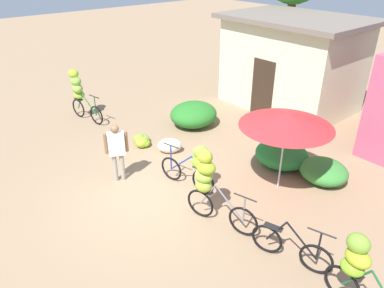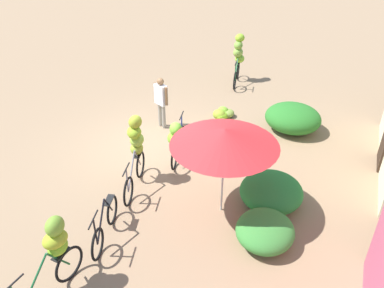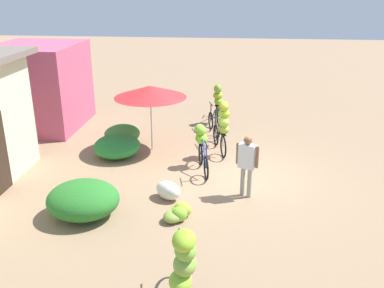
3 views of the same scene
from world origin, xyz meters
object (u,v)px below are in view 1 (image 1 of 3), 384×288
bicycle_center_loaded (209,182)px  bicycle_by_shop (291,247)px  building_low (292,62)px  market_umbrella (287,119)px  bicycle_rightmost (362,272)px  bicycle_leftmost (79,91)px  banana_pile_on_ground (142,141)px  bicycle_near_pile (195,164)px  person_vendor (117,148)px  produce_sack (170,146)px

bicycle_center_loaded → bicycle_by_shop: bearing=10.5°
building_low → market_umbrella: size_ratio=2.24×
bicycle_by_shop → bicycle_rightmost: bearing=-3.3°
bicycle_leftmost → banana_pile_on_ground: 3.22m
bicycle_leftmost → banana_pile_on_ground: (3.06, 0.49, -0.88)m
market_umbrella → banana_pile_on_ground: bearing=-161.5°
building_low → bicycle_leftmost: 7.65m
bicycle_near_pile → person_vendor: bearing=-142.5°
bicycle_rightmost → person_vendor: bearing=-170.8°
market_umbrella → building_low: bearing=124.7°
bicycle_leftmost → produce_sack: 4.13m
bicycle_leftmost → bicycle_by_shop: size_ratio=1.14×
bicycle_near_pile → bicycle_rightmost: bearing=-3.5°
market_umbrella → produce_sack: (-3.17, -1.00, -1.63)m
bicycle_by_shop → produce_sack: 4.94m
bicycle_leftmost → bicycle_center_loaded: bearing=-2.8°
market_umbrella → produce_sack: bearing=-162.5°
market_umbrella → bicycle_near_pile: bearing=-127.4°
bicycle_center_loaded → bicycle_by_shop: (1.90, 0.35, -0.64)m
market_umbrella → bicycle_by_shop: market_umbrella is taller
bicycle_by_shop → bicycle_rightmost: 1.40m
bicycle_near_pile → banana_pile_on_ground: (-2.81, 0.29, -0.60)m
produce_sack → bicycle_near_pile: bearing=-18.8°
produce_sack → person_vendor: person_vendor is taller
bicycle_leftmost → market_umbrella: bearing=14.6°
building_low → bicycle_leftmost: size_ratio=2.82×
bicycle_by_shop → person_vendor: person_vendor is taller
produce_sack → bicycle_rightmost: bearing=-8.4°
building_low → bicycle_center_loaded: (3.07, -6.91, -0.67)m
bicycle_by_shop → person_vendor: 4.69m
bicycle_near_pile → market_umbrella: bearing=52.6°
bicycle_rightmost → produce_sack: (-6.17, 0.91, -0.63)m
bicycle_center_loaded → person_vendor: bicycle_center_loaded is taller
person_vendor → market_umbrella: bearing=45.2°
produce_sack → banana_pile_on_ground: bearing=-158.2°
bicycle_near_pile → bicycle_by_shop: (2.96, -0.18, -0.39)m
bicycle_by_shop → banana_pile_on_ground: size_ratio=1.91×
produce_sack → market_umbrella: bearing=17.5°
bicycle_center_loaded → bicycle_rightmost: bicycle_center_loaded is taller
building_low → bicycle_center_loaded: 7.59m
building_low → bicycle_by_shop: (4.97, -6.56, -1.31)m
bicycle_leftmost → bicycle_rightmost: bearing=-0.3°
building_low → banana_pile_on_ground: 6.32m
building_low → bicycle_near_pile: building_low is taller
bicycle_center_loaded → bicycle_rightmost: (3.20, 0.28, -0.14)m
building_low → bicycle_center_loaded: building_low is taller
bicycle_rightmost → bicycle_leftmost: bearing=179.7°
market_umbrella → produce_sack: market_umbrella is taller
bicycle_rightmost → person_vendor: person_vendor is taller
person_vendor → produce_sack: bearing=100.1°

